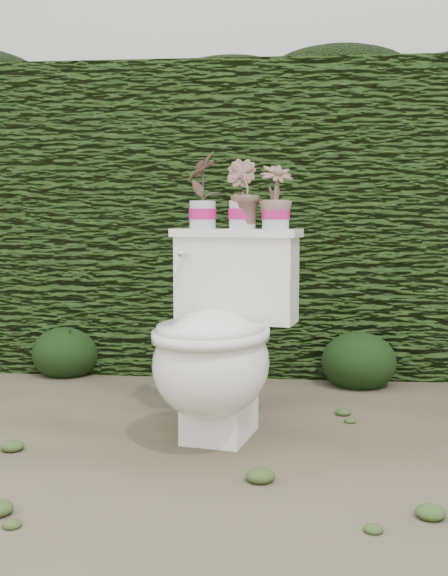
# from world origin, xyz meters

# --- Properties ---
(ground) EXTENTS (60.00, 60.00, 0.00)m
(ground) POSITION_xyz_m (0.00, 0.00, 0.00)
(ground) COLOR #6D654B
(ground) RESTS_ON ground
(hedge) EXTENTS (8.00, 1.00, 1.60)m
(hedge) POSITION_xyz_m (0.00, 1.60, 0.80)
(hedge) COLOR #2D4918
(hedge) RESTS_ON ground
(house_wall) EXTENTS (8.00, 3.50, 4.00)m
(house_wall) POSITION_xyz_m (0.60, 6.00, 2.00)
(house_wall) COLOR silver
(house_wall) RESTS_ON ground
(toilet) EXTENTS (0.58, 0.76, 0.78)m
(toilet) POSITION_xyz_m (0.11, 0.10, 0.36)
(toilet) COLOR white
(toilet) RESTS_ON ground
(potted_plant_left) EXTENTS (0.14, 0.18, 0.29)m
(potted_plant_left) POSITION_xyz_m (0.02, 0.36, 0.92)
(potted_plant_left) COLOR #336C21
(potted_plant_left) RESTS_ON toilet
(potted_plant_center) EXTENTS (0.18, 0.18, 0.26)m
(potted_plant_center) POSITION_xyz_m (0.18, 0.33, 0.91)
(potted_plant_center) COLOR #336C21
(potted_plant_center) RESTS_ON toilet
(potted_plant_right) EXTENTS (0.16, 0.16, 0.23)m
(potted_plant_right) POSITION_xyz_m (0.31, 0.30, 0.89)
(potted_plant_right) COLOR #336C21
(potted_plant_right) RESTS_ON toilet
(liriope_clump_2) EXTENTS (0.35, 0.35, 0.28)m
(liriope_clump_2) POSITION_xyz_m (-0.80, 1.12, 0.14)
(liriope_clump_2) COLOR black
(liriope_clump_2) RESTS_ON ground
(liriope_clump_3) EXTENTS (0.38, 0.38, 0.30)m
(liriope_clump_3) POSITION_xyz_m (0.00, 1.12, 0.15)
(liriope_clump_3) COLOR black
(liriope_clump_3) RESTS_ON ground
(liriope_clump_4) EXTENTS (0.36, 0.36, 0.29)m
(liriope_clump_4) POSITION_xyz_m (0.71, 1.01, 0.15)
(liriope_clump_4) COLOR black
(liriope_clump_4) RESTS_ON ground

